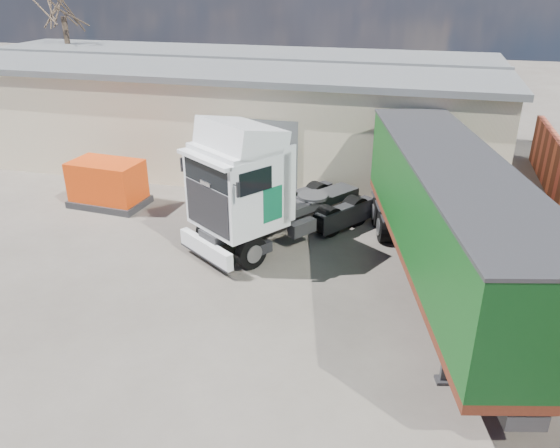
% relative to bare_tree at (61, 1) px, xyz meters
% --- Properties ---
extents(ground, '(120.00, 120.00, 0.00)m').
position_rel_bare_tree_xyz_m(ground, '(18.00, -20.00, -7.92)').
color(ground, '#2C2823').
rests_on(ground, ground).
extents(warehouse, '(30.60, 12.60, 5.42)m').
position_rel_bare_tree_xyz_m(warehouse, '(12.00, -4.00, -5.26)').
color(warehouse, beige).
rests_on(warehouse, ground).
extents(bare_tree, '(4.00, 4.00, 9.60)m').
position_rel_bare_tree_xyz_m(bare_tree, '(0.00, 0.00, 0.00)').
color(bare_tree, '#382B21').
rests_on(bare_tree, ground).
extents(tractor_unit, '(6.52, 7.70, 5.05)m').
position_rel_bare_tree_xyz_m(tractor_unit, '(17.67, -15.03, -5.80)').
color(tractor_unit, black).
rests_on(tractor_unit, ground).
extents(box_trailer, '(6.07, 13.88, 4.52)m').
position_rel_bare_tree_xyz_m(box_trailer, '(24.34, -16.81, -5.17)').
color(box_trailer, '#2D2D30').
rests_on(box_trailer, ground).
extents(panel_van, '(3.20, 4.76, 1.80)m').
position_rel_bare_tree_xyz_m(panel_van, '(16.14, -12.73, -6.99)').
color(panel_van, black).
rests_on(panel_van, ground).
extents(orange_skip, '(3.41, 2.29, 2.04)m').
position_rel_bare_tree_xyz_m(orange_skip, '(10.00, -12.93, -7.03)').
color(orange_skip, '#2D2D30').
rests_on(orange_skip, ground).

